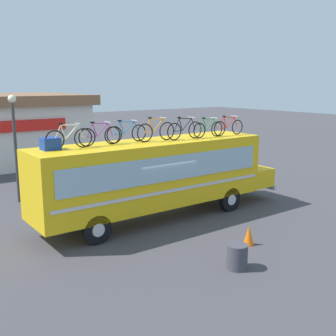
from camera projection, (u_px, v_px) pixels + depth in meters
ground_plane at (153, 219)px, 17.05m from camera, size 120.00×120.00×0.00m
bus at (157, 174)px, 16.80m from camera, size 11.29×2.39×3.21m
luggage_bag_1 at (50, 144)px, 14.29m from camera, size 0.60×0.54×0.42m
rooftop_bicycle_1 at (69, 138)px, 14.45m from camera, size 1.74×0.44×0.92m
rooftop_bicycle_2 at (100, 135)px, 15.25m from camera, size 1.71×0.44×0.90m
rooftop_bicycle_3 at (127, 133)px, 16.04m from camera, size 1.76×0.44×0.88m
rooftop_bicycle_4 at (156, 131)px, 16.39m from camera, size 1.78×0.44×0.96m
rooftop_bicycle_5 at (185, 130)px, 16.93m from camera, size 1.79×0.44×0.93m
rooftop_bicycle_6 at (208, 129)px, 17.56m from camera, size 1.63×0.44×0.86m
rooftop_bicycle_7 at (229, 127)px, 18.26m from camera, size 1.73×0.44×0.88m
trash_bin at (237, 257)px, 12.44m from camera, size 0.63×0.63×0.75m
traffic_cone at (249, 235)px, 14.27m from camera, size 0.37×0.37×0.70m
street_lamp at (15, 135)px, 18.91m from camera, size 0.36×0.36×4.96m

